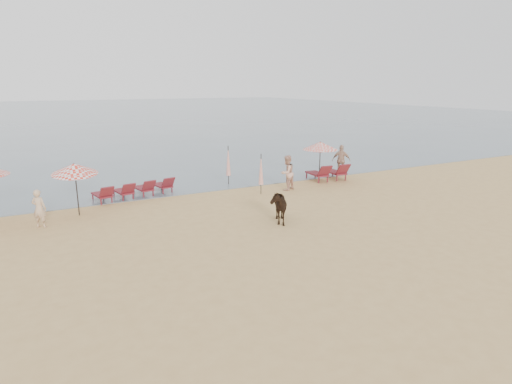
# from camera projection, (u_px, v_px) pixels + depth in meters

# --- Properties ---
(ground) EXTENTS (120.00, 120.00, 0.00)m
(ground) POSITION_uv_depth(u_px,v_px,m) (327.00, 258.00, 13.87)
(ground) COLOR tan
(ground) RESTS_ON ground
(sea) EXTENTS (160.00, 140.00, 0.06)m
(sea) POSITION_uv_depth(u_px,v_px,m) (77.00, 113.00, 82.61)
(sea) COLOR #51606B
(sea) RESTS_ON ground
(lounger_cluster_left) EXTENTS (4.01, 2.29, 0.60)m
(lounger_cluster_left) POSITION_uv_depth(u_px,v_px,m) (135.00, 189.00, 21.24)
(lounger_cluster_left) COLOR maroon
(lounger_cluster_left) RESTS_ON ground
(lounger_cluster_right) EXTENTS (2.10, 2.02, 0.70)m
(lounger_cluster_right) POSITION_uv_depth(u_px,v_px,m) (328.00, 172.00, 24.97)
(lounger_cluster_right) COLOR maroon
(lounger_cluster_right) RESTS_ON ground
(umbrella_open_left_b) EXTENTS (1.85, 1.89, 2.37)m
(umbrella_open_left_b) POSITION_uv_depth(u_px,v_px,m) (75.00, 169.00, 17.91)
(umbrella_open_left_b) COLOR black
(umbrella_open_left_b) RESTS_ON ground
(umbrella_open_right) EXTENTS (1.95, 1.95, 2.38)m
(umbrella_open_right) POSITION_uv_depth(u_px,v_px,m) (320.00, 146.00, 23.85)
(umbrella_open_right) COLOR black
(umbrella_open_right) RESTS_ON ground
(umbrella_closed_left) EXTENTS (0.25, 0.25, 2.08)m
(umbrella_closed_left) POSITION_uv_depth(u_px,v_px,m) (261.00, 170.00, 21.65)
(umbrella_closed_left) COLOR black
(umbrella_closed_left) RESTS_ON ground
(umbrella_closed_right) EXTENTS (0.27, 0.27, 2.20)m
(umbrella_closed_right) POSITION_uv_depth(u_px,v_px,m) (228.00, 161.00, 23.63)
(umbrella_closed_right) COLOR black
(umbrella_closed_right) RESTS_ON ground
(cow) EXTENTS (1.35, 1.85, 1.43)m
(cow) POSITION_uv_depth(u_px,v_px,m) (277.00, 205.00, 17.37)
(cow) COLOR black
(cow) RESTS_ON ground
(beachgoer_left) EXTENTS (0.67, 0.61, 1.54)m
(beachgoer_left) POSITION_uv_depth(u_px,v_px,m) (39.00, 209.00, 16.70)
(beachgoer_left) COLOR tan
(beachgoer_left) RESTS_ON ground
(beachgoer_right_a) EXTENTS (1.10, 0.99, 1.86)m
(beachgoer_right_a) POSITION_uv_depth(u_px,v_px,m) (287.00, 173.00, 22.59)
(beachgoer_right_a) COLOR tan
(beachgoer_right_a) RESTS_ON ground
(beachgoer_right_b) EXTENTS (1.13, 1.09, 1.89)m
(beachgoer_right_b) POSITION_uv_depth(u_px,v_px,m) (341.00, 160.00, 26.19)
(beachgoer_right_b) COLOR tan
(beachgoer_right_b) RESTS_ON ground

